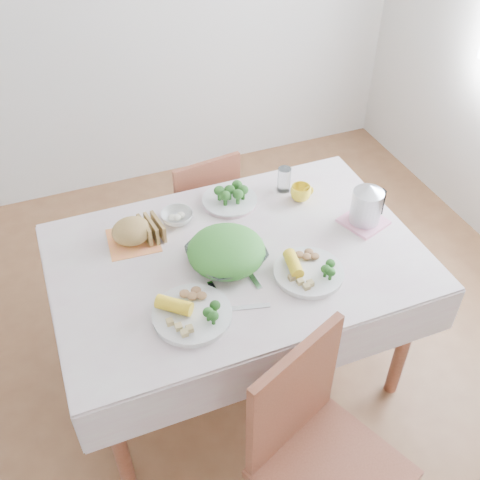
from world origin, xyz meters
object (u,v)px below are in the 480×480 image
object	(u,v)px
dining_table	(238,317)
chair_far	(195,203)
yellow_mug	(301,193)
chair_near	(332,475)
dinner_plate_left	(192,315)
salad_bowl	(226,256)
dinner_plate_right	(308,272)
electric_kettle	(367,201)

from	to	relation	value
dining_table	chair_far	size ratio (longest dim) A/B	1.69
chair_far	yellow_mug	xyz separation A→B (m)	(0.35, -0.52, 0.33)
chair_near	dinner_plate_left	xyz separation A→B (m)	(-0.29, 0.60, 0.31)
salad_bowl	dinner_plate_left	xyz separation A→B (m)	(-0.22, -0.22, -0.03)
dining_table	dinner_plate_right	bearing A→B (deg)	-43.58
chair_near	yellow_mug	world-z (taller)	chair_near
chair_far	dinner_plate_right	world-z (taller)	chair_far
dining_table	electric_kettle	distance (m)	0.78
dining_table	electric_kettle	bearing A→B (deg)	-0.97
dinner_plate_right	yellow_mug	world-z (taller)	yellow_mug
dinner_plate_left	electric_kettle	distance (m)	0.90
dining_table	dinner_plate_left	xyz separation A→B (m)	(-0.27, -0.25, 0.40)
dinner_plate_left	electric_kettle	bearing A→B (deg)	15.61
chair_far	dinner_plate_left	world-z (taller)	chair_far
chair_near	dinner_plate_left	distance (m)	0.73
dinner_plate_right	dining_table	bearing A→B (deg)	136.42
dinner_plate_left	dinner_plate_right	bearing A→B (deg)	4.84
chair_far	electric_kettle	distance (m)	1.03
dining_table	chair_near	distance (m)	0.85
salad_bowl	dining_table	bearing A→B (deg)	26.79
dinner_plate_left	electric_kettle	size ratio (longest dim) A/B	1.59
chair_far	salad_bowl	distance (m)	0.87
yellow_mug	dinner_plate_right	bearing A→B (deg)	-112.28
dinner_plate_right	electric_kettle	xyz separation A→B (m)	(0.37, 0.20, 0.11)
dining_table	yellow_mug	distance (m)	0.64
chair_near	dinner_plate_right	bearing A→B (deg)	49.18
chair_far	dinner_plate_left	bearing A→B (deg)	64.69
dining_table	yellow_mug	bearing A→B (deg)	30.91
chair_near	dinner_plate_left	world-z (taller)	chair_near
dining_table	electric_kettle	size ratio (longest dim) A/B	7.56
salad_bowl	chair_far	bearing A→B (deg)	82.10
electric_kettle	chair_far	bearing A→B (deg)	138.14
chair_far	dinner_plate_right	xyz separation A→B (m)	(0.17, -0.98, 0.31)
dining_table	dinner_plate_left	world-z (taller)	dinner_plate_left
chair_far	chair_near	bearing A→B (deg)	81.25
salad_bowl	dinner_plate_right	bearing A→B (deg)	-32.99
chair_near	dinner_plate_right	distance (m)	0.74
salad_bowl	dinner_plate_left	world-z (taller)	salad_bowl
dining_table	chair_near	bearing A→B (deg)	-88.82
dinner_plate_right	electric_kettle	bearing A→B (deg)	28.35
salad_bowl	electric_kettle	size ratio (longest dim) A/B	1.59
salad_bowl	dinner_plate_right	xyz separation A→B (m)	(0.28, -0.18, -0.03)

